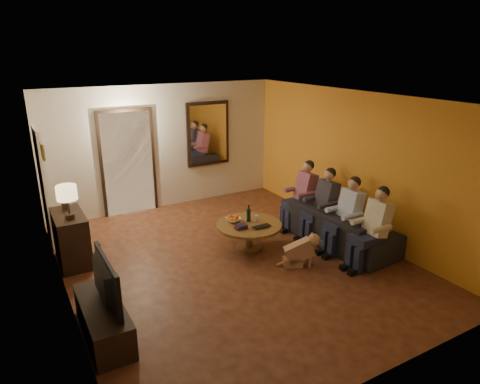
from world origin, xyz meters
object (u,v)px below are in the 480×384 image
dresser (71,238)px  person_d (303,197)px  person_a (374,231)px  laptop (263,228)px  table_lamp (68,202)px  tv (99,283)px  wine_bottle (249,213)px  tv_stand (103,320)px  person_c (323,207)px  sofa (338,226)px  person_b (347,218)px  dog (300,250)px  bowl (234,220)px  coffee_table (249,236)px

dresser → person_d: size_ratio=0.78×
person_a → laptop: bearing=136.5°
table_lamp → tv: 1.96m
person_d → wine_bottle: 1.34m
tv_stand → person_c: person_c is taller
tv → sofa: 4.25m
person_c → person_d: (0.00, 0.60, 0.00)m
person_d → sofa: bearing=-83.7°
dresser → person_b: size_ratio=0.78×
sofa → dog: size_ratio=3.93×
bowl → dog: bearing=-64.7°
table_lamp → bowl: bearing=-11.6°
wine_bottle → dog: bearing=-73.0°
person_d → bowl: 1.56m
dog → coffee_table: bearing=136.1°
tv → person_b: (4.09, 0.30, -0.12)m
sofa → coffee_table: size_ratio=1.98×
dog → bowl: (-0.55, 1.16, 0.20)m
coffee_table → person_b: bearing=-32.9°
tv → coffee_table: tv is taller
dresser → laptop: dresser is taller
wine_bottle → laptop: (0.05, -0.38, -0.14)m
dresser → bowl: 2.65m
dresser → laptop: 3.08m
dog → person_d: bearing=76.2°
person_c → person_b: bearing=-90.0°
wine_bottle → laptop: bearing=-82.5°
tv_stand → coffee_table: (2.72, 1.18, 0.01)m
person_a → bowl: size_ratio=4.63×
wine_bottle → person_b: bearing=-36.8°
person_a → bowl: person_a is taller
dresser → person_b: (4.09, -1.84, 0.18)m
laptop → person_c: bearing=-1.2°
tv_stand → bowl: 2.92m
tv → dog: (3.09, 0.25, -0.44)m
person_a → laptop: 1.75m
coffee_table → laptop: bearing=-70.3°
sofa → bowl: (-1.65, 0.80, 0.16)m
person_a → laptop: person_a is taller
person_d → tv_stand: bearing=-159.9°
person_a → coffee_table: bearing=132.7°
person_c → person_d: bearing=90.0°
table_lamp → coffee_table: size_ratio=0.49×
table_lamp → sofa: size_ratio=0.25×
table_lamp → coffee_table: 2.96m
person_a → dog: 1.18m
person_b → person_d: 1.20m
person_c → sofa: bearing=-71.6°
laptop → wine_bottle: bearing=96.5°
dresser → tv: (0.00, -2.15, 0.31)m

